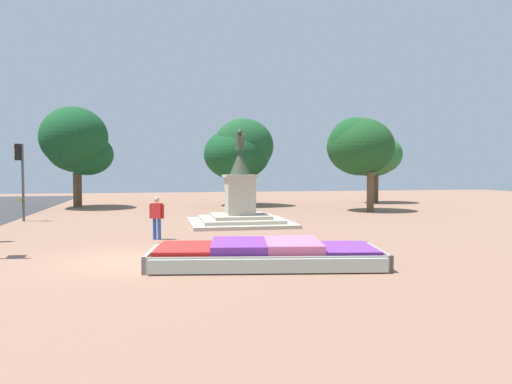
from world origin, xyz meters
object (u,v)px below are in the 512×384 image
traffic_light_far_corner (20,168)px  flower_planter (265,255)px  pedestrian_near_planter (157,215)px  statue_monument (240,206)px

traffic_light_far_corner → flower_planter: bearing=-54.5°
pedestrian_near_planter → statue_monument: bearing=48.8°
flower_planter → pedestrian_near_planter: size_ratio=4.16×
statue_monument → pedestrian_near_planter: statue_monument is taller
statue_monument → pedestrian_near_planter: bearing=-131.2°
flower_planter → pedestrian_near_planter: bearing=117.6°
flower_planter → traffic_light_far_corner: size_ratio=1.72×
flower_planter → statue_monument: size_ratio=1.40×
statue_monument → traffic_light_far_corner: (-10.30, 3.35, 1.75)m
flower_planter → pedestrian_near_planter: (-2.85, 5.45, 0.62)m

